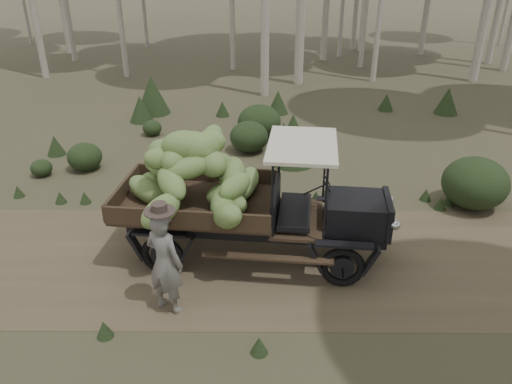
# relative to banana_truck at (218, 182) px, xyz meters

# --- Properties ---
(ground) EXTENTS (120.00, 120.00, 0.00)m
(ground) POSITION_rel_banana_truck_xyz_m (0.22, -0.29, -1.55)
(ground) COLOR #473D2B
(ground) RESTS_ON ground
(dirt_track) EXTENTS (70.00, 4.00, 0.01)m
(dirt_track) POSITION_rel_banana_truck_xyz_m (0.22, -0.29, -1.54)
(dirt_track) COLOR brown
(dirt_track) RESTS_ON ground
(banana_truck) EXTENTS (5.34, 2.69, 2.62)m
(banana_truck) POSITION_rel_banana_truck_xyz_m (0.00, 0.00, 0.00)
(banana_truck) COLOR black
(banana_truck) RESTS_ON ground
(farmer) EXTENTS (0.80, 0.71, 2.00)m
(farmer) POSITION_rel_banana_truck_xyz_m (-0.76, -1.70, -0.60)
(farmer) COLOR #635F5A
(farmer) RESTS_ON ground
(undergrowth) EXTENTS (23.56, 22.00, 1.39)m
(undergrowth) POSITION_rel_banana_truck_xyz_m (1.08, 2.34, -1.00)
(undergrowth) COLOR #233319
(undergrowth) RESTS_ON ground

